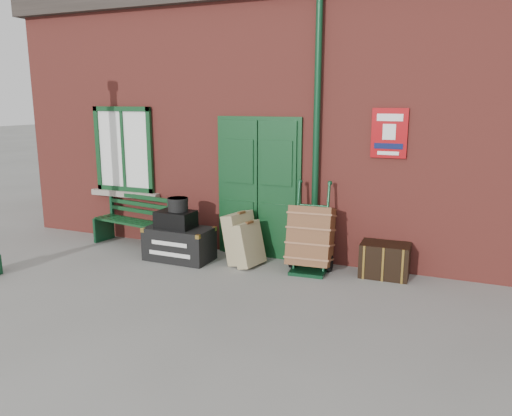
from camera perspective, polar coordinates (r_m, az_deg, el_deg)
The scene contains 10 objects.
ground at distance 6.89m, azimuth -2.14°, elevation -9.13°, with size 80.00×80.00×0.00m, color gray.
station_building at distance 9.70m, azimuth 6.65°, elevation 10.10°, with size 10.30×4.30×4.36m.
bench at distance 8.98m, azimuth -13.76°, elevation -1.32°, with size 1.53×0.69×0.91m.
houdini_trunk at distance 8.08m, azimuth -8.76°, elevation -4.04°, with size 1.06×0.58×0.53m, color black.
strongbox at distance 8.01m, azimuth -9.15°, elevation -1.28°, with size 0.58×0.42×0.26m, color black.
hatbox at distance 7.96m, azimuth -8.91°, elevation 0.41°, with size 0.32×0.32×0.21m, color black.
suitcase_back at distance 7.81m, azimuth -1.77°, elevation -3.41°, with size 0.22×0.56×0.78m, color tan.
suitcase_front at distance 7.67m, azimuth -0.86°, elevation -4.14°, with size 0.20×0.50×0.67m, color tan.
porter_trolley at distance 7.46m, azimuth 6.27°, elevation -3.39°, with size 0.69×0.74×1.31m.
dark_trunk at distance 7.47m, azimuth 14.50°, elevation -5.78°, with size 0.69×0.45×0.50m, color black.
Camera 1 is at (2.73, -5.81, 2.50)m, focal length 35.00 mm.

